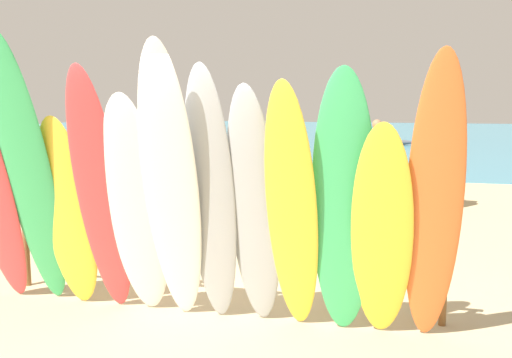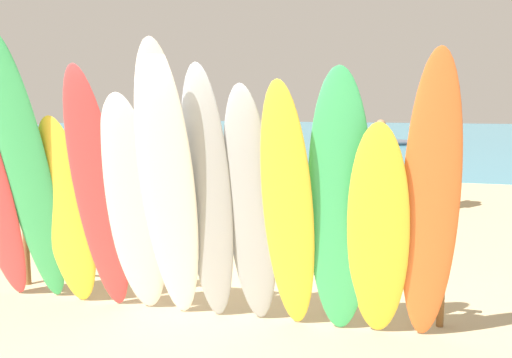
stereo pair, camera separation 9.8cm
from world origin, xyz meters
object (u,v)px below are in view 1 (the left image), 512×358
object	(u,v)px
surfboard_red_3	(100,196)
surfboard_yellow_10	(382,235)
surfboard_white_5	(171,189)
beachgoer_by_water	(441,163)
beachgoer_near_rack	(135,171)
surfboard_green_1	(29,177)
surfboard_orange_11	(434,205)
surfboard_yellow_2	(68,214)
surfboard_grey_7	(254,209)
surfboard_green_9	(343,207)
distant_boat	(370,142)
surfboard_grey_6	(211,198)
surfboard_white_4	(137,209)
surfboard_rack	(214,244)
surfboard_yellow_8	(292,212)
beachgoer_photographing	(376,150)
beachgoer_strolling	(253,170)
beachgoer_midbeach	(268,164)

from	to	relation	value
surfboard_red_3	surfboard_yellow_10	distance (m)	2.63
surfboard_white_5	beachgoer_by_water	distance (m)	7.32
surfboard_white_5	beachgoer_near_rack	xyz separation A→B (m)	(-2.56, 4.32, -0.46)
surfboard_green_1	surfboard_orange_11	bearing A→B (deg)	-4.06
surfboard_yellow_2	surfboard_grey_7	xyz separation A→B (m)	(1.93, 0.00, 0.14)
surfboard_green_9	distant_boat	bearing A→B (deg)	91.11
surfboard_grey_6	beachgoer_by_water	xyz separation A→B (m)	(2.46, 6.61, -0.31)
surfboard_orange_11	surfboard_white_4	bearing A→B (deg)	177.85
surfboard_yellow_2	surfboard_red_3	world-z (taller)	surfboard_red_3
beachgoer_by_water	surfboard_green_9	bearing A→B (deg)	-29.54
surfboard_yellow_10	surfboard_green_9	bearing A→B (deg)	179.86
surfboard_white_4	surfboard_yellow_10	xyz separation A→B (m)	(2.27, 0.04, -0.12)
beachgoer_by_water	surfboard_yellow_10	bearing A→B (deg)	-26.73
surfboard_red_3	beachgoer_near_rack	world-z (taller)	surfboard_red_3
surfboard_grey_6	surfboard_orange_11	xyz separation A→B (m)	(1.96, -0.04, 0.04)
surfboard_rack	surfboard_grey_7	size ratio (longest dim) A/B	2.02
surfboard_red_3	surfboard_white_4	world-z (taller)	surfboard_red_3
surfboard_rack	surfboard_white_5	bearing A→B (deg)	-103.95
surfboard_yellow_8	distant_boat	distance (m)	22.42
surfboard_orange_11	surfboard_green_9	bearing A→B (deg)	175.69
surfboard_orange_11	surfboard_grey_6	bearing A→B (deg)	176.31
surfboard_rack	beachgoer_photographing	size ratio (longest dim) A/B	2.78
surfboard_green_9	beachgoer_near_rack	size ratio (longest dim) A/B	1.62
surfboard_grey_6	beachgoer_strolling	distance (m)	3.89
surfboard_rack	surfboard_yellow_10	xyz separation A→B (m)	(1.71, -0.58, 0.34)
surfboard_green_9	surfboard_green_1	bearing A→B (deg)	-179.63
beachgoer_midbeach	beachgoer_strolling	xyz separation A→B (m)	(0.13, -1.61, 0.09)
beachgoer_midbeach	beachgoer_near_rack	size ratio (longest dim) A/B	1.06
surfboard_grey_7	beachgoer_near_rack	bearing A→B (deg)	134.30
surfboard_white_4	surfboard_orange_11	distance (m)	2.69
surfboard_rack	beachgoer_near_rack	bearing A→B (deg)	127.05
surfboard_white_5	beachgoer_near_rack	size ratio (longest dim) A/B	1.81
surfboard_red_3	surfboard_white_5	xyz separation A→B (m)	(0.74, -0.02, 0.10)
surfboard_green_9	distant_boat	distance (m)	22.40
surfboard_orange_11	surfboard_yellow_8	bearing A→B (deg)	178.37
surfboard_white_4	surfboard_yellow_8	world-z (taller)	surfboard_yellow_8
surfboard_red_3	surfboard_white_5	distance (m)	0.74
beachgoer_photographing	surfboard_orange_11	bearing A→B (deg)	-175.91
surfboard_white_4	beachgoer_near_rack	world-z (taller)	surfboard_white_4
surfboard_grey_7	beachgoer_photographing	size ratio (longest dim) A/B	1.38
surfboard_white_4	beachgoer_photographing	distance (m)	8.92
surfboard_yellow_10	beachgoer_by_water	bearing A→B (deg)	83.03
surfboard_white_4	surfboard_yellow_10	bearing A→B (deg)	-4.24
surfboard_grey_7	beachgoer_strolling	world-z (taller)	surfboard_grey_7
surfboard_green_1	surfboard_yellow_2	bearing A→B (deg)	19.87
surfboard_rack	beachgoer_photographing	bearing A→B (deg)	81.00
surfboard_orange_11	surfboard_yellow_2	bearing A→B (deg)	176.14
surfboard_grey_6	surfboard_grey_7	world-z (taller)	surfboard_grey_6
surfboard_grey_7	beachgoer_by_water	world-z (taller)	surfboard_grey_7
surfboard_grey_7	surfboard_orange_11	bearing A→B (deg)	3.01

